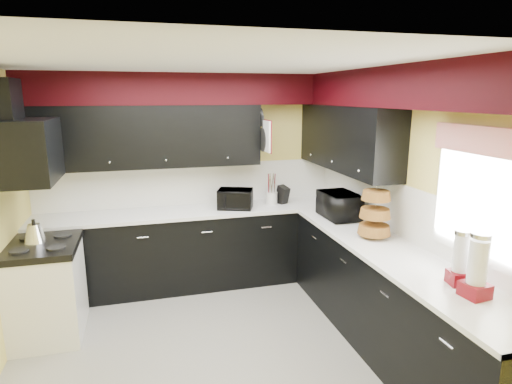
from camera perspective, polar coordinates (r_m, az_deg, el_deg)
ground at (r=4.11m, az=-5.01°, el=-20.61°), size 3.60×3.60×0.00m
wall_back at (r=5.31m, az=-8.77°, el=1.70°), size 3.60×0.06×2.50m
wall_right at (r=4.25m, az=19.23°, el=-1.65°), size 0.06×3.60×2.50m
ceiling at (r=3.44m, az=-5.85°, el=16.75°), size 3.60×3.60×0.06m
cab_back at (r=5.24m, az=-8.09°, el=-7.53°), size 3.60×0.60×0.90m
cab_right at (r=4.13m, az=17.25°, el=-13.78°), size 0.60×3.00×0.90m
counter_back at (r=5.10m, az=-8.25°, el=-2.57°), size 3.62×0.64×0.04m
counter_right at (r=3.95m, az=17.70°, el=-7.65°), size 0.64×3.02×0.04m
splash_back at (r=5.31m, az=-8.74°, el=1.05°), size 3.60×0.02×0.50m
splash_right at (r=4.26m, az=19.06°, el=-2.44°), size 0.02×3.60×0.50m
upper_back at (r=5.03m, az=-14.46°, el=7.16°), size 2.60×0.35×0.70m
upper_right at (r=4.84m, az=11.96°, el=7.08°), size 0.35×1.80×0.70m
soffit_back at (r=5.04m, az=-8.95°, el=13.40°), size 3.60×0.36×0.35m
soffit_right at (r=3.88m, az=19.69°, el=13.05°), size 0.36×3.24×0.35m
stove at (r=4.61m, az=-26.02°, el=-11.94°), size 0.60×0.75×0.86m
cooktop at (r=4.45m, az=-26.60°, el=-6.52°), size 0.62×0.77×0.06m
hood at (r=4.27m, az=-28.45°, el=4.82°), size 0.50×0.78×0.55m
hood_duct at (r=4.28m, az=-30.77°, el=10.25°), size 0.24×0.40×0.40m
window at (r=3.50m, az=27.65°, el=-0.38°), size 0.03×0.86×0.96m
valance at (r=3.40m, az=27.66°, el=6.13°), size 0.04×0.88×0.20m
pan_top at (r=5.13m, az=0.54°, el=9.91°), size 0.03×0.22×0.40m
pan_mid at (r=5.03m, az=0.94°, el=6.99°), size 0.03×0.28×0.46m
pan_low at (r=5.28m, az=0.14°, el=6.94°), size 0.03×0.24×0.42m
cut_board at (r=4.91m, az=1.44°, el=7.43°), size 0.03×0.26×0.35m
baskets at (r=4.16m, az=15.58°, el=-2.70°), size 0.27×0.27×0.50m
deco_plate at (r=3.83m, az=22.95°, el=11.68°), size 0.03×0.24×0.24m
toaster_oven at (r=5.08m, az=-2.79°, el=-0.93°), size 0.49×0.45×0.23m
microwave at (r=4.77m, az=11.09°, el=-1.77°), size 0.35×0.51×0.28m
utensil_crock at (r=5.28m, az=2.09°, el=-0.82°), size 0.18×0.18×0.15m
knife_block at (r=5.31m, az=3.55°, el=-0.39°), size 0.15×0.17×0.22m
kettle at (r=4.49m, az=-27.42°, el=-4.88°), size 0.25×0.25×0.17m
dispenser_a at (r=3.37m, az=25.61°, el=-8.17°), size 0.16×0.16×0.37m
dispenser_b at (r=3.21m, az=27.46°, el=-8.83°), size 0.18×0.18×0.43m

